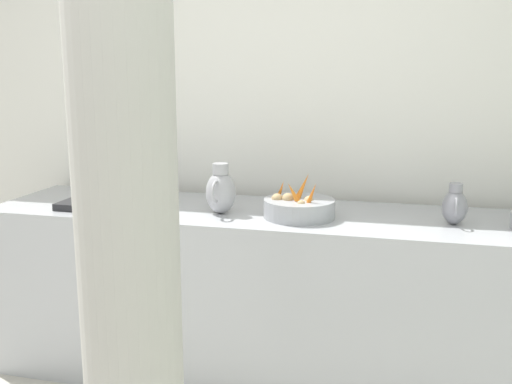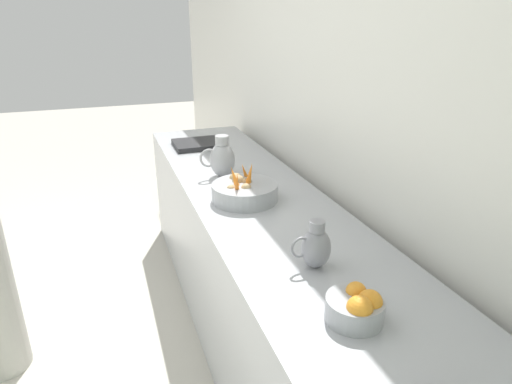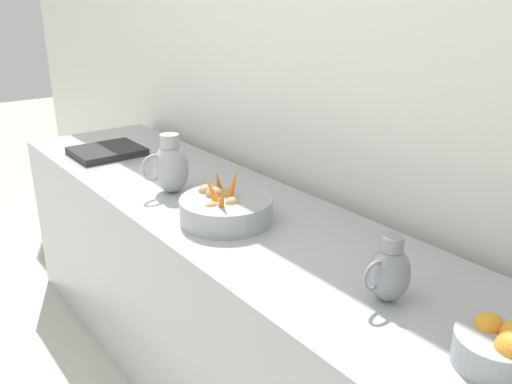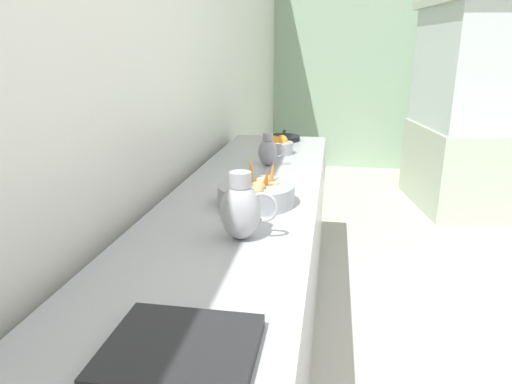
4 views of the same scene
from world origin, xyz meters
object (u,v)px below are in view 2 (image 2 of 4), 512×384
object	(u,v)px
orange_bowl	(357,307)
metal_pitcher_short	(316,247)
vegetable_colander	(244,191)
metal_pitcher_tall	(222,158)

from	to	relation	value
orange_bowl	metal_pitcher_short	xyz separation A→B (m)	(-0.02, -0.34, 0.04)
vegetable_colander	metal_pitcher_tall	world-z (taller)	metal_pitcher_tall
metal_pitcher_tall	metal_pitcher_short	size ratio (longest dim) A/B	1.30
vegetable_colander	metal_pitcher_tall	size ratio (longest dim) A/B	1.37
vegetable_colander	orange_bowl	bearing A→B (deg)	91.49
metal_pitcher_short	orange_bowl	bearing A→B (deg)	86.30
vegetable_colander	metal_pitcher_tall	xyz separation A→B (m)	(0.01, -0.39, 0.06)
metal_pitcher_tall	metal_pitcher_short	distance (m)	1.12
metal_pitcher_short	metal_pitcher_tall	bearing A→B (deg)	-86.91
vegetable_colander	orange_bowl	size ratio (longest dim) A/B	1.84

